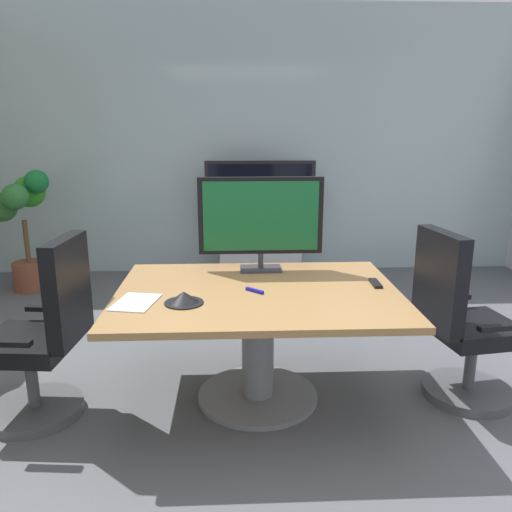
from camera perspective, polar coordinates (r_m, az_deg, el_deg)
name	(u,v)px	position (r m, az deg, el deg)	size (l,w,h in m)	color
ground_plane	(272,407)	(3.30, 1.80, -16.45)	(7.31, 7.31, 0.00)	#515459
wall_back_glass_partition	(252,143)	(5.96, -0.42, 12.51)	(6.31, 0.10, 2.97)	#9EB2B7
conference_table	(258,319)	(3.16, 0.21, -7.08)	(1.70, 1.25, 0.72)	olive
office_chair_left	(44,344)	(3.25, -22.57, -9.09)	(0.61, 0.59, 1.09)	#4C4C51
office_chair_right	(460,331)	(3.43, 21.83, -7.77)	(0.63, 0.61, 1.09)	#4C4C51
tv_monitor	(261,218)	(3.45, 0.53, 4.22)	(0.84, 0.18, 0.64)	#333338
wall_display_unit	(260,239)	(5.74, 0.45, 1.92)	(1.20, 0.36, 1.31)	#B7BABC
potted_plant	(23,219)	(5.75, -24.54, 3.82)	(0.62, 0.61, 1.25)	brown
conference_phone	(184,298)	(2.90, -8.06, -4.68)	(0.22, 0.22, 0.07)	black
remote_control	(375,283)	(3.29, 13.18, -2.97)	(0.05, 0.17, 0.02)	black
whiteboard_marker	(255,291)	(3.06, -0.15, -3.88)	(0.13, 0.02, 0.02)	#1919A5
paper_notepad	(136,302)	(2.96, -13.29, -5.06)	(0.21, 0.30, 0.01)	white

